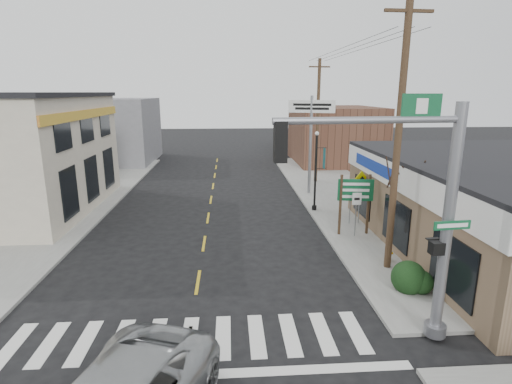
{
  "coord_description": "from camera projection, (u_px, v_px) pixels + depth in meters",
  "views": [
    {
      "loc": [
        1.26,
        -10.05,
        7.05
      ],
      "look_at": [
        2.42,
        6.8,
        2.8
      ],
      "focal_mm": 28.0,
      "sensor_mm": 36.0,
      "label": 1
    }
  ],
  "objects": [
    {
      "name": "ground",
      "position": [
        188.0,
        347.0,
        11.36
      ],
      "size": [
        140.0,
        140.0,
        0.0
      ],
      "primitive_type": "plane",
      "color": "black",
      "rests_on": "ground"
    },
    {
      "name": "sidewalk_right",
      "position": [
        356.0,
        209.0,
        24.52
      ],
      "size": [
        6.0,
        38.0,
        0.13
      ],
      "primitive_type": "cube",
      "color": "gray",
      "rests_on": "ground"
    },
    {
      "name": "sidewalk_left",
      "position": [
        54.0,
        215.0,
        23.33
      ],
      "size": [
        6.0,
        38.0,
        0.13
      ],
      "primitive_type": "cube",
      "color": "gray",
      "rests_on": "ground"
    },
    {
      "name": "center_line",
      "position": [
        204.0,
        243.0,
        19.1
      ],
      "size": [
        0.12,
        56.0,
        0.01
      ],
      "primitive_type": "cube",
      "color": "gold",
      "rests_on": "ground"
    },
    {
      "name": "crosswalk",
      "position": [
        189.0,
        338.0,
        11.75
      ],
      "size": [
        11.0,
        2.2,
        0.01
      ],
      "primitive_type": "cube",
      "color": "silver",
      "rests_on": "ground"
    },
    {
      "name": "bldg_distant_right",
      "position": [
        334.0,
        135.0,
        40.5
      ],
      "size": [
        8.0,
        10.0,
        5.6
      ],
      "primitive_type": "cube",
      "color": "brown",
      "rests_on": "ground"
    },
    {
      "name": "bldg_distant_left",
      "position": [
        109.0,
        131.0,
        40.81
      ],
      "size": [
        9.0,
        10.0,
        6.4
      ],
      "primitive_type": "cube",
      "color": "slate",
      "rests_on": "ground"
    },
    {
      "name": "traffic_signal_pole",
      "position": [
        421.0,
        201.0,
        10.67
      ],
      "size": [
        5.43,
        0.4,
        6.88
      ],
      "rotation": [
        0.0,
        0.0,
        0.08
      ],
      "color": "gray",
      "rests_on": "sidewalk_right"
    },
    {
      "name": "guide_sign",
      "position": [
        355.0,
        196.0,
        19.54
      ],
      "size": [
        1.73,
        0.14,
        3.03
      ],
      "rotation": [
        0.0,
        0.0,
        -0.13
      ],
      "color": "#473221",
      "rests_on": "sidewalk_right"
    },
    {
      "name": "fire_hydrant",
      "position": [
        389.0,
        253.0,
        16.73
      ],
      "size": [
        0.2,
        0.2,
        0.62
      ],
      "rotation": [
        0.0,
        0.0,
        -0.13
      ],
      "color": "#C18C03",
      "rests_on": "sidewalk_right"
    },
    {
      "name": "ped_crossing_sign",
      "position": [
        360.0,
        188.0,
        21.15
      ],
      "size": [
        1.13,
        0.08,
        2.9
      ],
      "rotation": [
        0.0,
        0.0,
        0.33
      ],
      "color": "gray",
      "rests_on": "sidewalk_right"
    },
    {
      "name": "lamp_post",
      "position": [
        317.0,
        165.0,
        23.44
      ],
      "size": [
        0.61,
        0.48,
        4.71
      ],
      "rotation": [
        0.0,
        0.0,
        0.12
      ],
      "color": "black",
      "rests_on": "sidewalk_right"
    },
    {
      "name": "dance_center_sign",
      "position": [
        311.0,
        120.0,
        26.92
      ],
      "size": [
        3.15,
        0.2,
        6.69
      ],
      "rotation": [
        0.0,
        0.0,
        -0.35
      ],
      "color": "gray",
      "rests_on": "sidewalk_right"
    },
    {
      "name": "bare_tree",
      "position": [
        405.0,
        166.0,
        16.8
      ],
      "size": [
        2.46,
        2.46,
        4.93
      ],
      "rotation": [
        0.0,
        0.0,
        -0.31
      ],
      "color": "black",
      "rests_on": "sidewalk_right"
    },
    {
      "name": "shrub_front",
      "position": [
        409.0,
        278.0,
        14.26
      ],
      "size": [
        1.23,
        1.23,
        0.92
      ],
      "primitive_type": "ellipsoid",
      "color": "#243E1A",
      "rests_on": "sidewalk_right"
    },
    {
      "name": "shrub_back",
      "position": [
        436.0,
        233.0,
        18.83
      ],
      "size": [
        1.16,
        1.16,
        0.87
      ],
      "primitive_type": "ellipsoid",
      "color": "black",
      "rests_on": "sidewalk_right"
    },
    {
      "name": "utility_pole_near",
      "position": [
        398.0,
        136.0,
        14.97
      ],
      "size": [
        1.8,
        0.27,
        10.35
      ],
      "rotation": [
        0.0,
        0.0,
        0.05
      ],
      "color": "#473321",
      "rests_on": "sidewalk_right"
    },
    {
      "name": "utility_pole_far",
      "position": [
        318.0,
        120.0,
        30.69
      ],
      "size": [
        1.63,
        0.24,
        9.34
      ],
      "rotation": [
        0.0,
        0.0,
        0.09
      ],
      "color": "#40241D",
      "rests_on": "sidewalk_right"
    }
  ]
}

